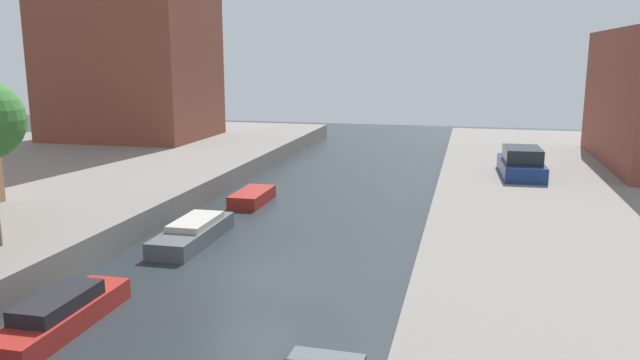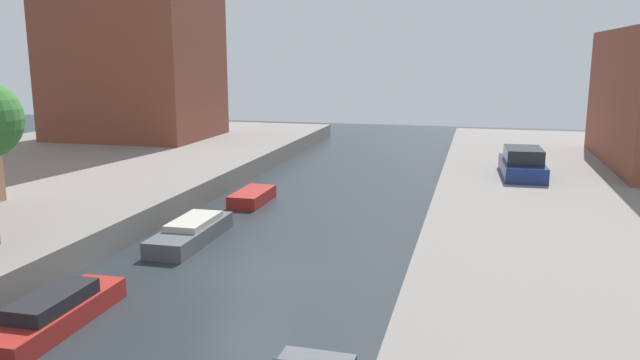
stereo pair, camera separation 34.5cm
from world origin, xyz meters
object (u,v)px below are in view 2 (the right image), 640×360
(moored_boat_left_2, at_px, (55,313))
(moored_boat_left_4, at_px, (252,197))
(parked_car, at_px, (522,164))
(moored_boat_left_3, at_px, (191,232))

(moored_boat_left_2, xyz_separation_m, moored_boat_left_4, (0.05, 13.42, -0.10))
(parked_car, bearing_deg, moored_boat_left_4, -160.47)
(moored_boat_left_2, distance_m, moored_boat_left_3, 7.33)
(parked_car, distance_m, moored_boat_left_3, 15.67)
(parked_car, height_order, moored_boat_left_2, parked_car)
(parked_car, distance_m, moored_boat_left_4, 12.54)
(moored_boat_left_2, height_order, moored_boat_left_3, moored_boat_left_2)
(moored_boat_left_2, relative_size, moored_boat_left_3, 0.96)
(moored_boat_left_3, bearing_deg, moored_boat_left_2, -90.29)
(parked_car, relative_size, moored_boat_left_4, 1.47)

